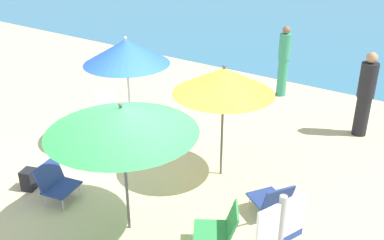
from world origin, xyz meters
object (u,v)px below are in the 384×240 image
umbrella_yellow (224,81)px  beach_bag (29,179)px  beach_chair_c (272,199)px  beach_chair_d (220,227)px  umbrella_blue (126,52)px  beach_chair_a (106,104)px  person_b (284,61)px  person_a (365,94)px  umbrella_green (122,120)px  beach_chair_e (56,182)px

umbrella_yellow → beach_bag: umbrella_yellow is taller
beach_chair_c → beach_bag: size_ratio=2.17×
umbrella_yellow → beach_chair_d: umbrella_yellow is taller
umbrella_yellow → umbrella_blue: bearing=179.3°
beach_chair_a → person_b: size_ratio=0.44×
beach_chair_c → person_b: size_ratio=0.43×
umbrella_yellow → person_b: umbrella_yellow is taller
person_a → umbrella_blue: bearing=65.3°
umbrella_blue → person_b: umbrella_blue is taller
umbrella_yellow → umbrella_blue: size_ratio=0.93×
beach_chair_a → beach_chair_d: size_ratio=1.01×
umbrella_green → person_b: size_ratio=1.16×
beach_chair_c → beach_bag: beach_chair_c is taller
umbrella_green → beach_bag: (-2.00, -0.17, -1.52)m
umbrella_yellow → beach_chair_a: bearing=169.4°
beach_chair_d → umbrella_blue: bearing=-60.7°
person_b → beach_chair_a: bearing=-76.1°
umbrella_green → beach_chair_c: umbrella_green is taller
beach_chair_d → beach_chair_e: beach_chair_d is taller
beach_chair_e → beach_chair_c: bearing=14.9°
beach_chair_c → person_a: 3.54m
umbrella_blue → beach_chair_e: size_ratio=3.38×
umbrella_yellow → beach_chair_c: (1.23, -0.62, -1.37)m
person_b → umbrella_blue: bearing=-57.1°
beach_chair_c → beach_bag: (-3.54, -1.52, -0.15)m
umbrella_blue → beach_chair_e: umbrella_blue is taller
beach_chair_e → person_a: size_ratio=0.36×
beach_chair_c → beach_chair_d: beach_chair_d is taller
person_b → beach_bag: size_ratio=5.00×
umbrella_green → beach_chair_a: bearing=139.1°
umbrella_green → person_b: 5.99m
beach_chair_c → beach_bag: bearing=56.0°
umbrella_green → person_b: umbrella_green is taller
person_b → beach_bag: 6.35m
umbrella_yellow → person_a: (1.53, 2.87, -0.83)m
beach_chair_c → beach_chair_e: 3.28m
umbrella_yellow → beach_chair_a: umbrella_yellow is taller
beach_chair_a → person_b: bearing=91.3°
umbrella_blue → person_b: bearing=70.5°
umbrella_yellow → person_a: 3.36m
umbrella_yellow → beach_chair_d: (0.95, -1.60, -1.35)m
beach_chair_e → beach_bag: 0.63m
umbrella_yellow → beach_chair_e: (-1.71, -2.09, -1.36)m
person_a → person_b: (-2.19, 1.07, 0.01)m
beach_chair_a → beach_chair_c: 4.70m
umbrella_yellow → beach_chair_c: size_ratio=2.64×
umbrella_yellow → beach_chair_e: size_ratio=3.16×
person_b → umbrella_yellow: bearing=-28.1°
beach_chair_d → beach_chair_e: (-2.66, -0.49, -0.01)m
beach_chair_d → person_b: bearing=-106.1°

